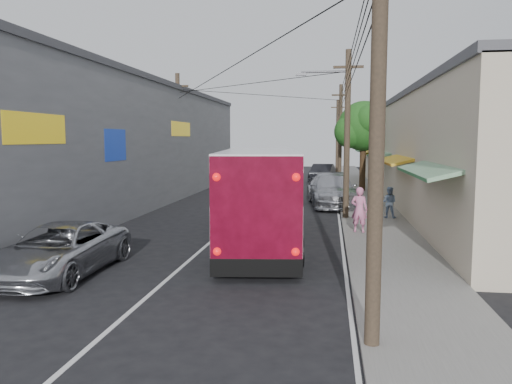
{
  "coord_description": "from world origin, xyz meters",
  "views": [
    {
      "loc": [
        4.37,
        -11.02,
        3.86
      ],
      "look_at": [
        1.55,
        8.23,
        1.79
      ],
      "focal_mm": 35.0,
      "sensor_mm": 36.0,
      "label": 1
    }
  ],
  "objects_px": {
    "jeepney": "(59,250)",
    "coach_bus": "(259,193)",
    "parked_car_far": "(322,173)",
    "parked_car_mid": "(320,186)",
    "pedestrian_far": "(389,202)",
    "pedestrian_near": "(359,210)",
    "parked_suv": "(332,190)"
  },
  "relations": [
    {
      "from": "jeepney",
      "to": "coach_bus",
      "type": "bearing_deg",
      "value": 50.09
    },
    {
      "from": "parked_car_far",
      "to": "parked_car_mid",
      "type": "bearing_deg",
      "value": -82.27
    },
    {
      "from": "jeepney",
      "to": "pedestrian_far",
      "type": "xyz_separation_m",
      "value": [
        10.43,
        11.27,
        0.14
      ]
    },
    {
      "from": "coach_bus",
      "to": "parked_car_far",
      "type": "xyz_separation_m",
      "value": [
        2.06,
        25.74,
        -0.97
      ]
    },
    {
      "from": "parked_car_mid",
      "to": "pedestrian_near",
      "type": "bearing_deg",
      "value": -88.01
    },
    {
      "from": "jeepney",
      "to": "parked_suv",
      "type": "bearing_deg",
      "value": 64.08
    },
    {
      "from": "pedestrian_near",
      "to": "pedestrian_far",
      "type": "height_order",
      "value": "pedestrian_near"
    },
    {
      "from": "parked_suv",
      "to": "pedestrian_near",
      "type": "distance_m",
      "value": 8.82
    },
    {
      "from": "coach_bus",
      "to": "pedestrian_far",
      "type": "bearing_deg",
      "value": 37.13
    },
    {
      "from": "jeepney",
      "to": "parked_suv",
      "type": "distance_m",
      "value": 17.84
    },
    {
      "from": "jeepney",
      "to": "parked_car_far",
      "type": "xyz_separation_m",
      "value": [
        6.99,
        31.64,
        0.1
      ]
    },
    {
      "from": "parked_car_mid",
      "to": "jeepney",
      "type": "bearing_deg",
      "value": -113.99
    },
    {
      "from": "coach_bus",
      "to": "pedestrian_far",
      "type": "xyz_separation_m",
      "value": [
        5.5,
        5.37,
        -0.93
      ]
    },
    {
      "from": "jeepney",
      "to": "pedestrian_near",
      "type": "distance_m",
      "value": 11.43
    },
    {
      "from": "parked_car_mid",
      "to": "parked_car_far",
      "type": "distance_m",
      "value": 10.67
    },
    {
      "from": "coach_bus",
      "to": "pedestrian_near",
      "type": "distance_m",
      "value": 4.18
    },
    {
      "from": "coach_bus",
      "to": "parked_car_mid",
      "type": "distance_m",
      "value": 15.25
    },
    {
      "from": "parked_car_far",
      "to": "pedestrian_near",
      "type": "height_order",
      "value": "pedestrian_near"
    },
    {
      "from": "parked_car_far",
      "to": "jeepney",
      "type": "bearing_deg",
      "value": -94.74
    },
    {
      "from": "coach_bus",
      "to": "pedestrian_far",
      "type": "distance_m",
      "value": 7.74
    },
    {
      "from": "parked_car_mid",
      "to": "pedestrian_far",
      "type": "relative_size",
      "value": 2.68
    },
    {
      "from": "pedestrian_near",
      "to": "parked_car_far",
      "type": "bearing_deg",
      "value": -69.4
    },
    {
      "from": "jeepney",
      "to": "pedestrian_far",
      "type": "relative_size",
      "value": 3.5
    },
    {
      "from": "parked_car_mid",
      "to": "pedestrian_near",
      "type": "height_order",
      "value": "pedestrian_near"
    },
    {
      "from": "parked_suv",
      "to": "pedestrian_near",
      "type": "bearing_deg",
      "value": -90.67
    },
    {
      "from": "parked_car_mid",
      "to": "parked_suv",
      "type": "bearing_deg",
      "value": -86.31
    },
    {
      "from": "jeepney",
      "to": "pedestrian_near",
      "type": "height_order",
      "value": "pedestrian_near"
    },
    {
      "from": "parked_car_far",
      "to": "pedestrian_near",
      "type": "xyz_separation_m",
      "value": [
        1.81,
        -24.35,
        0.21
      ]
    },
    {
      "from": "coach_bus",
      "to": "jeepney",
      "type": "xyz_separation_m",
      "value": [
        -4.93,
        -5.9,
        -1.07
      ]
    },
    {
      "from": "jeepney",
      "to": "parked_car_mid",
      "type": "bearing_deg",
      "value": 71.54
    },
    {
      "from": "parked_car_far",
      "to": "pedestrian_far",
      "type": "xyz_separation_m",
      "value": [
        3.44,
        -20.37,
        0.04
      ]
    },
    {
      "from": "jeepney",
      "to": "parked_suv",
      "type": "xyz_separation_m",
      "value": [
        7.79,
        16.05,
        0.19
      ]
    }
  ]
}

